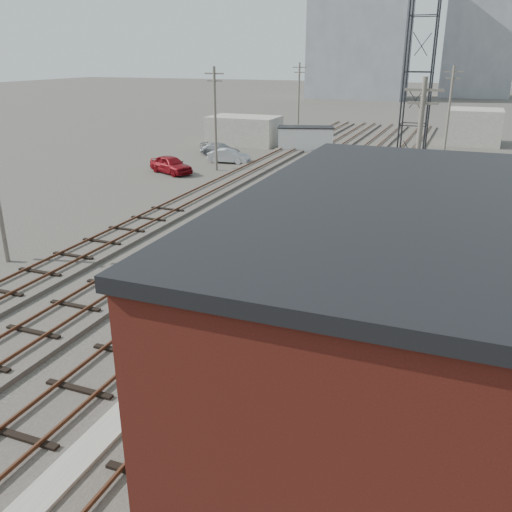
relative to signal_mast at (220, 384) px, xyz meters
The scene contains 22 objects.
ground 49.12m from the signal_mast, 94.32° to the left, with size 320.00×320.00×0.00m, color #282621.
track_right 28.04m from the signal_mast, 92.46° to the left, with size 3.20×90.00×0.39m.
track_mid_right 28.49m from the signal_mast, 100.54° to the left, with size 3.20×90.00×0.39m.
track_mid_left 29.48m from the signal_mast, 108.23° to the left, with size 3.20×90.00×0.39m.
track_left 30.96m from the signal_mast, 115.29° to the left, with size 3.20×90.00×0.39m.
platform_curb 4.80m from the signal_mast, 137.48° to the left, with size 0.90×28.00×0.26m, color gray.
brick_building 4.17m from the signal_mast, 13.80° to the left, with size 6.54×12.20×7.22m.
lattice_tower 24.59m from the signal_mast, 85.70° to the left, with size 1.60×1.60×15.00m.
utility_pole_left_b 37.69m from the signal_mast, 115.52° to the left, with size 1.80×0.24×9.00m.
utility_pole_left_c 61.18m from the signal_mast, 105.37° to the left, with size 1.80×0.24×9.00m.
utility_pole_right_a 17.36m from the signal_mast, 80.61° to the left, with size 1.80×0.24×9.00m.
utility_pole_right_b 47.09m from the signal_mast, 86.59° to the left, with size 1.80×0.24×9.00m.
apartment_left 126.47m from the signal_mast, 99.93° to the left, with size 22.00×14.00×30.00m, color gray.
apartment_right 139.42m from the signal_mast, 88.23° to the left, with size 16.00×12.00×26.00m, color gray.
shed_left 52.75m from the signal_mast, 111.93° to the left, with size 8.00×5.00×3.20m, color gray.
shed_right 59.17m from the signal_mast, 84.86° to the left, with size 6.00×6.00×4.00m, color gray.
signal_mast is the anchor object (origin of this frame).
switch_stand 19.24m from the signal_mast, 104.96° to the left, with size 0.32×0.32×1.37m.
site_trailer 48.98m from the signal_mast, 103.93° to the left, with size 6.58×4.23×2.56m.
car_red 36.76m from the signal_mast, 121.83° to the left, with size 1.85×4.59×1.56m, color maroon.
car_silver 41.16m from the signal_mast, 113.82° to the left, with size 1.41×4.05×1.33m, color #AAAEB2.
car_grey 45.29m from the signal_mast, 114.98° to the left, with size 1.78×4.38×1.27m, color slate.
Camera 1 is at (8.80, 0.54, 9.97)m, focal length 38.00 mm.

